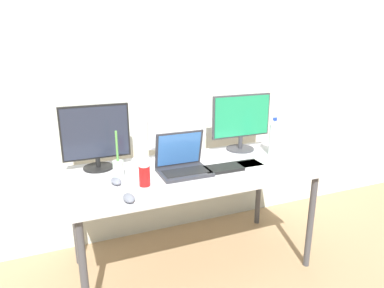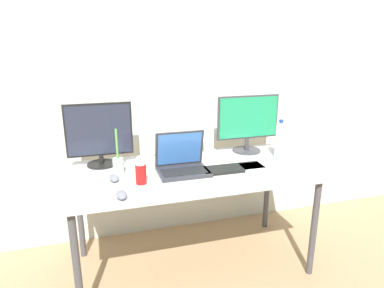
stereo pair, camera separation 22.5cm
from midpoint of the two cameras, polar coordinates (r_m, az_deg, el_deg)
The scene contains 14 objects.
ground_plane at distance 2.66m, azimuth 2.56°, elevation -19.34°, with size 16.00×16.00×0.00m, color #9E7F5B.
wall_back at distance 2.73m, azimuth -1.13°, elevation 11.12°, with size 7.00×0.08×2.60m, color silver.
work_desk at distance 2.33m, azimuth 2.78°, elevation -5.73°, with size 1.65×0.78×0.74m.
monitor_left at distance 2.37m, azimuth -12.61°, elevation 1.63°, with size 0.45×0.20×0.44m.
monitor_center at distance 2.48m, azimuth 0.40°, elevation 2.21°, with size 0.41×0.17×0.38m.
monitor_right at distance 2.67m, azimuth 11.70°, elevation 3.62°, with size 0.49×0.22×0.44m.
laptop_silver at distance 2.25m, azimuth 1.15°, elevation -3.19°, with size 0.33×0.25×0.26m.
keyboard_main at distance 2.44m, azimuth 15.50°, elevation -3.49°, with size 0.42×0.14×0.02m, color white.
keyboard_aux at distance 2.33m, azimuth 9.56°, elevation -4.08°, with size 0.42×0.14×0.02m, color black.
mouse_by_keyboard at distance 1.92m, azimuth -8.38°, elevation -8.45°, with size 0.06×0.11×0.04m, color slate.
mouse_by_laptop at distance 2.15m, azimuth -9.95°, elevation -5.68°, with size 0.06×0.10×0.04m, color slate.
water_bottle at distance 2.61m, azimuth 16.85°, elevation 0.57°, with size 0.07×0.07×0.29m.
soda_can_near_keyboard at distance 2.07m, azimuth -5.46°, elevation -5.03°, with size 0.07×0.07×0.13m.
bamboo_vase at distance 2.24m, azimuth -9.43°, elevation -3.47°, with size 0.07×0.07×0.30m.
Camera 2 is at (-0.60, -2.07, 1.57)m, focal length 32.00 mm.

